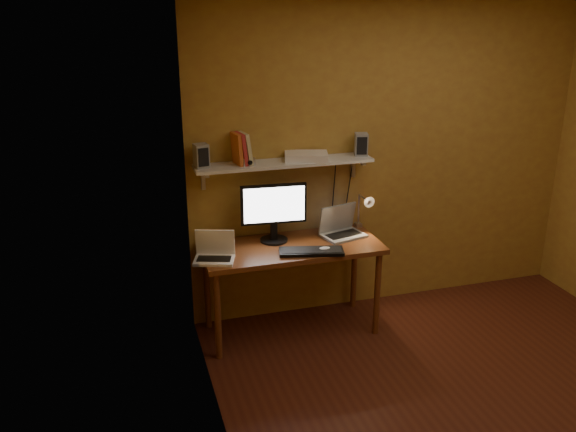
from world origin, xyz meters
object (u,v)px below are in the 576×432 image
object	(u,v)px
desk_lamp	(364,207)
shelf_camera	(249,162)
keyboard	(311,252)
netbook	(215,252)
speaker_right	(361,144)
laptop	(341,227)
mouse	(325,249)
router	(306,156)
monitor	(274,210)
speaker_left	(201,156)
wall_shelf	(284,163)
desk	(291,255)

from	to	relation	value
desk_lamp	shelf_camera	world-z (taller)	shelf_camera
keyboard	desk_lamp	xyz separation A→B (m)	(0.56, 0.32, 0.20)
netbook	speaker_right	world-z (taller)	speaker_right
laptop	desk_lamp	xyz separation A→B (m)	(0.22, 0.03, 0.14)
mouse	speaker_right	xyz separation A→B (m)	(0.43, 0.39, 0.70)
router	monitor	bearing A→B (deg)	-166.25
mouse	speaker_left	size ratio (longest dim) A/B	0.57
shelf_camera	speaker_left	bearing A→B (deg)	171.11
netbook	mouse	bearing A→B (deg)	11.30
desk_lamp	speaker_left	xyz separation A→B (m)	(-1.30, 0.07, 0.50)
laptop	speaker_left	distance (m)	1.27
wall_shelf	router	bearing A→B (deg)	-0.06
speaker_right	mouse	bearing A→B (deg)	-122.40
wall_shelf	router	xyz separation A→B (m)	(0.18, -0.00, 0.04)
laptop	monitor	bearing A→B (deg)	162.69
mouse	shelf_camera	distance (m)	0.87
desk	keyboard	bearing A→B (deg)	-62.36
shelf_camera	router	bearing A→B (deg)	6.20
shelf_camera	router	size ratio (longest dim) A/B	0.30
laptop	mouse	bearing A→B (deg)	-144.19
mouse	laptop	bearing A→B (deg)	49.25
desk	laptop	bearing A→B (deg)	12.06
desk	mouse	size ratio (longest dim) A/B	13.73
desk	mouse	distance (m)	0.30
monitor	keyboard	xyz separation A→B (m)	(0.21, -0.31, -0.25)
laptop	speaker_left	xyz separation A→B (m)	(-1.08, 0.10, 0.65)
monitor	netbook	bearing A→B (deg)	-151.95
netbook	shelf_camera	bearing A→B (deg)	53.95
desk	mouse	world-z (taller)	mouse
keyboard	shelf_camera	bearing A→B (deg)	153.25
keyboard	mouse	size ratio (longest dim) A/B	4.77
speaker_right	netbook	bearing A→B (deg)	-151.10
shelf_camera	keyboard	bearing A→B (deg)	-40.41
laptop	speaker_left	world-z (taller)	speaker_left
desk_lamp	monitor	bearing A→B (deg)	-179.87
desk_lamp	router	world-z (taller)	router
desk	shelf_camera	xyz separation A→B (m)	(-0.29, 0.14, 0.74)
mouse	speaker_right	world-z (taller)	speaker_right
desk	netbook	xyz separation A→B (m)	(-0.62, -0.10, 0.15)
keyboard	netbook	bearing A→B (deg)	-173.78
speaker_right	wall_shelf	bearing A→B (deg)	-163.77
desk	shelf_camera	size ratio (longest dim) A/B	13.96
wall_shelf	router	distance (m)	0.18
desk	speaker_left	distance (m)	1.04
wall_shelf	speaker_right	distance (m)	0.65
monitor	desk	bearing A→B (deg)	-44.63
monitor	mouse	bearing A→B (deg)	-40.41
keyboard	speaker_left	distance (m)	1.09
keyboard	desk_lamp	bearing A→B (deg)	43.13
speaker_right	router	size ratio (longest dim) A/B	0.54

